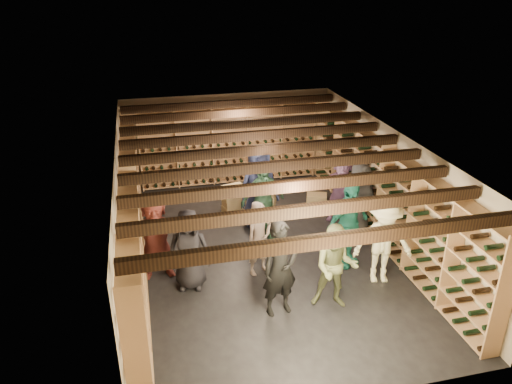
{
  "coord_description": "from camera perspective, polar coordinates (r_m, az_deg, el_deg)",
  "views": [
    {
      "loc": [
        -2.24,
        -8.62,
        5.44
      ],
      "look_at": [
        -0.14,
        0.2,
        1.3
      ],
      "focal_mm": 35.0,
      "sensor_mm": 36.0,
      "label": 1
    }
  ],
  "objects": [
    {
      "name": "crate_loose",
      "position": [
        12.69,
        6.95,
        -0.6
      ],
      "size": [
        0.58,
        0.48,
        0.17
      ],
      "primitive_type": "cube",
      "rotation": [
        0.0,
        0.0,
        -0.36
      ],
      "color": "tan",
      "rests_on": "ground"
    },
    {
      "name": "person_0",
      "position": [
        9.09,
        -7.66,
        -6.54
      ],
      "size": [
        0.84,
        0.64,
        1.56
      ],
      "primitive_type": "imported",
      "rotation": [
        0.0,
        0.0,
        -0.2
      ],
      "color": "black",
      "rests_on": "ground"
    },
    {
      "name": "person_5",
      "position": [
        9.49,
        -11.39,
        -5.05
      ],
      "size": [
        1.55,
        0.51,
        1.66
      ],
      "primitive_type": "imported",
      "rotation": [
        0.0,
        0.0,
        -0.01
      ],
      "color": "maroon",
      "rests_on": "ground"
    },
    {
      "name": "person_1",
      "position": [
        8.35,
        2.77,
        -8.71
      ],
      "size": [
        0.7,
        0.53,
        1.73
      ],
      "primitive_type": "imported",
      "rotation": [
        0.0,
        0.0,
        0.19
      ],
      "color": "black",
      "rests_on": "ground"
    },
    {
      "name": "person_12",
      "position": [
        11.0,
        11.65,
        -0.79
      ],
      "size": [
        0.82,
        0.55,
        1.65
      ],
      "primitive_type": "imported",
      "rotation": [
        0.0,
        0.0,
        0.03
      ],
      "color": "#37383C",
      "rests_on": "ground"
    },
    {
      "name": "person_7",
      "position": [
        9.43,
        0.38,
        -5.33
      ],
      "size": [
        0.64,
        0.54,
        1.48
      ],
      "primitive_type": "imported",
      "rotation": [
        0.0,
        0.0,
        0.4
      ],
      "color": "gray",
      "rests_on": "ground"
    },
    {
      "name": "person_2",
      "position": [
        8.63,
        9.07,
        -8.45
      ],
      "size": [
        0.92,
        0.82,
        1.57
      ],
      "primitive_type": "imported",
      "rotation": [
        0.0,
        0.0,
        -0.35
      ],
      "color": "#5D643E",
      "rests_on": "ground"
    },
    {
      "name": "person_4",
      "position": [
        9.78,
        10.45,
        -3.63
      ],
      "size": [
        1.13,
        0.8,
        1.77
      ],
      "primitive_type": "imported",
      "rotation": [
        0.0,
        0.0,
        0.4
      ],
      "color": "#22806D",
      "rests_on": "ground"
    },
    {
      "name": "walls",
      "position": [
        9.86,
        1.04,
        -0.92
      ],
      "size": [
        5.52,
        8.02,
        2.4
      ],
      "color": "#C2B297",
      "rests_on": "ground"
    },
    {
      "name": "person_6",
      "position": [
        11.01,
        0.28,
        0.52
      ],
      "size": [
        1.05,
        0.81,
        1.91
      ],
      "primitive_type": "imported",
      "rotation": [
        0.0,
        0.0,
        0.24
      ],
      "color": "#232A4F",
      "rests_on": "ground"
    },
    {
      "name": "ceiling_joists",
      "position": [
        9.45,
        1.09,
        4.89
      ],
      "size": [
        5.4,
        7.12,
        0.18
      ],
      "color": "black",
      "rests_on": "ground"
    },
    {
      "name": "person_10",
      "position": [
        10.55,
        0.76,
        -1.07
      ],
      "size": [
        1.11,
        0.69,
        1.76
      ],
      "primitive_type": "imported",
      "rotation": [
        0.0,
        0.0,
        0.28
      ],
      "color": "#254532",
      "rests_on": "ground"
    },
    {
      "name": "ceiling",
      "position": [
        9.41,
        1.1,
        5.69
      ],
      "size": [
        5.5,
        8.0,
        0.01
      ],
      "primitive_type": "cube",
      "color": "beige",
      "rests_on": "walls"
    },
    {
      "name": "person_3",
      "position": [
        9.43,
        14.32,
        -5.5
      ],
      "size": [
        1.19,
        0.84,
        1.68
      ],
      "primitive_type": "imported",
      "rotation": [
        0.0,
        0.0,
        -0.22
      ],
      "color": "#F2EFB9",
      "rests_on": "ground"
    },
    {
      "name": "wine_rack_right",
      "position": [
        10.79,
        14.38,
        -0.14
      ],
      "size": [
        0.32,
        7.5,
        2.15
      ],
      "color": "#AC8153",
      "rests_on": "ground"
    },
    {
      "name": "person_11",
      "position": [
        11.52,
        9.72,
        0.44
      ],
      "size": [
        1.56,
        1.04,
        1.61
      ],
      "primitive_type": "imported",
      "rotation": [
        0.0,
        0.0,
        -0.42
      ],
      "color": "#8B5D8E",
      "rests_on": "ground"
    },
    {
      "name": "crate_stack_right",
      "position": [
        11.92,
        -2.62,
        -0.81
      ],
      "size": [
        0.57,
        0.44,
        0.68
      ],
      "rotation": [
        0.0,
        0.0,
        0.25
      ],
      "color": "tan",
      "rests_on": "ground"
    },
    {
      "name": "ground",
      "position": [
        10.43,
        0.99,
        -6.89
      ],
      "size": [
        8.0,
        8.0,
        0.0
      ],
      "primitive_type": "plane",
      "color": "black",
      "rests_on": "ground"
    },
    {
      "name": "wine_rack_left",
      "position": [
        9.66,
        -13.91,
        -3.08
      ],
      "size": [
        0.32,
        7.5,
        2.15
      ],
      "color": "#AC8153",
      "rests_on": "ground"
    },
    {
      "name": "wine_rack_back",
      "position": [
        13.38,
        -3.04,
        5.47
      ],
      "size": [
        4.7,
        0.3,
        2.15
      ],
      "color": "#AC8153",
      "rests_on": "ground"
    },
    {
      "name": "crate_stack_left",
      "position": [
        11.84,
        0.91,
        -0.97
      ],
      "size": [
        0.59,
        0.5,
        0.68
      ],
      "rotation": [
        0.0,
        0.0,
        -0.41
      ],
      "color": "tan",
      "rests_on": "ground"
    }
  ]
}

